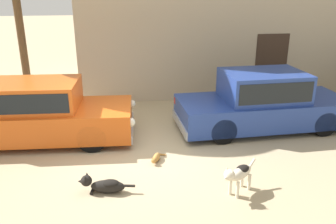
% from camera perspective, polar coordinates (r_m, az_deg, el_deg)
% --- Properties ---
extents(ground_plane, '(80.00, 80.00, 0.00)m').
position_cam_1_polar(ground_plane, '(7.93, -4.93, -6.87)').
color(ground_plane, tan).
extents(parked_sedan_nearest, '(4.64, 1.95, 1.47)m').
position_cam_1_polar(parked_sedan_nearest, '(8.90, -20.47, -0.02)').
color(parked_sedan_nearest, '#D15619').
rests_on(parked_sedan_nearest, ground_plane).
extents(parked_sedan_second, '(4.60, 1.87, 1.52)m').
position_cam_1_polar(parked_sedan_second, '(9.40, 15.20, 1.74)').
color(parked_sedan_second, navy).
rests_on(parked_sedan_second, ground_plane).
extents(stray_dog_spotted, '(1.05, 0.35, 0.36)m').
position_cam_1_polar(stray_dog_spotted, '(6.60, -10.41, -11.60)').
color(stray_dog_spotted, black).
rests_on(stray_dog_spotted, ground_plane).
extents(stray_dog_tan, '(0.83, 0.65, 0.63)m').
position_cam_1_polar(stray_dog_tan, '(6.46, 11.46, -9.83)').
color(stray_dog_tan, beige).
rests_on(stray_dog_tan, ground_plane).
extents(stray_cat, '(0.37, 0.55, 0.17)m').
position_cam_1_polar(stray_cat, '(7.58, -1.94, -7.47)').
color(stray_cat, '#B77F3D').
rests_on(stray_cat, ground_plane).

